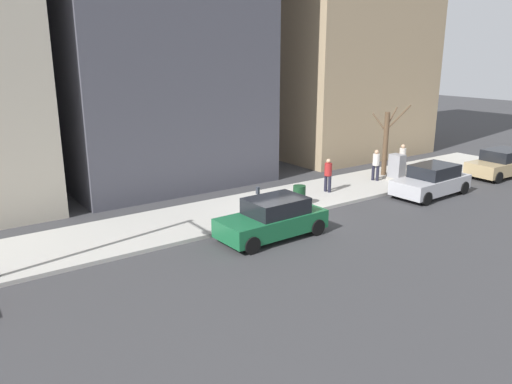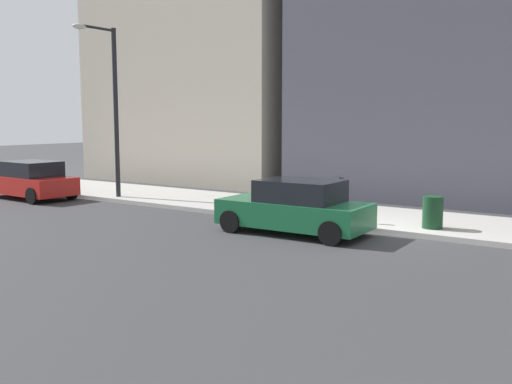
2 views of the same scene
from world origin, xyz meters
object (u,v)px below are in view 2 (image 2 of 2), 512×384
trash_bin (433,212)px  parking_meter (341,194)px  streetlamp (110,98)px  parked_car_green (295,208)px  parked_car_red (30,181)px

trash_bin → parking_meter: bearing=99.8°
streetlamp → trash_bin: streetlamp is taller
parked_car_green → parked_car_red: 12.50m
parked_car_green → parking_meter: 1.85m
trash_bin → streetlamp: bearing=92.9°
parked_car_green → parked_car_red: bearing=87.9°
parked_car_green → streetlamp: (1.58, 9.18, 3.28)m
streetlamp → trash_bin: bearing=-87.1°
parking_meter → trash_bin: 2.66m
parked_car_red → streetlamp: bearing=-64.9°
parked_car_red → streetlamp: size_ratio=0.66×
parking_meter → trash_bin: bearing=-80.2°
streetlamp → parked_car_red: bearing=113.0°
parked_car_red → parking_meter: parked_car_red is taller
parked_car_green → streetlamp: bearing=78.9°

